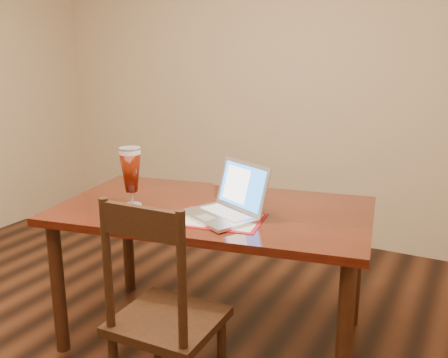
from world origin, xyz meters
The scene contains 3 objects.
room_shell centered at (0.00, 0.00, 1.76)m, with size 4.51×5.01×2.71m.
dining_table centered at (0.32, 0.76, 0.69)m, with size 1.77×1.19×1.09m.
dining_chair centered at (0.44, 0.12, 0.48)m, with size 0.44×0.42×1.02m.
Camera 1 is at (1.56, -1.44, 1.58)m, focal length 40.00 mm.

